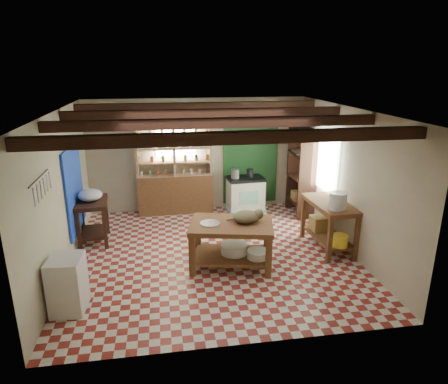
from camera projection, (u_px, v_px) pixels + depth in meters
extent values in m
cube|color=maroon|center=(213.00, 255.00, 7.30)|extent=(5.00, 5.00, 0.02)
cube|color=#4C4B50|center=(211.00, 110.00, 6.50)|extent=(5.00, 5.00, 0.02)
cube|color=#BCB397|center=(198.00, 155.00, 9.24)|extent=(5.00, 0.04, 2.60)
cube|color=#BCB397|center=(241.00, 250.00, 4.55)|extent=(5.00, 0.04, 2.60)
cube|color=#BCB397|center=(60.00, 194.00, 6.51)|extent=(0.04, 5.00, 2.60)
cube|color=#BCB397|center=(348.00, 180.00, 7.28)|extent=(0.04, 5.00, 2.60)
cube|color=#361C13|center=(211.00, 118.00, 6.53)|extent=(5.00, 3.80, 0.15)
cube|color=#193EBD|center=(74.00, 189.00, 7.42)|extent=(0.04, 1.40, 1.60)
cube|color=#1C471F|center=(251.00, 156.00, 9.42)|extent=(1.30, 0.04, 2.30)
cube|color=#B3C8B2|center=(175.00, 139.00, 9.03)|extent=(0.90, 0.02, 0.80)
cube|color=#B3C8B2|center=(325.00, 162.00, 8.18)|extent=(0.02, 1.30, 1.20)
cube|color=black|center=(40.00, 187.00, 5.25)|extent=(0.06, 0.90, 0.28)
cube|color=black|center=(256.00, 118.00, 8.74)|extent=(0.86, 0.12, 0.36)
cube|color=tan|center=(175.00, 167.00, 9.04)|extent=(1.70, 0.34, 2.20)
cube|color=#361C13|center=(301.00, 171.00, 9.03)|extent=(0.40, 0.86, 2.00)
cube|color=brown|center=(231.00, 244.00, 6.79)|extent=(1.54, 1.20, 0.78)
cube|color=white|center=(245.00, 194.00, 9.35)|extent=(0.87, 0.62, 0.81)
cube|color=#361C13|center=(93.00, 221.00, 7.68)|extent=(0.64, 0.88, 0.85)
cube|color=silver|center=(68.00, 284.00, 5.55)|extent=(0.48, 0.56, 0.80)
cube|color=brown|center=(329.00, 225.00, 7.44)|extent=(0.69, 1.29, 0.90)
ellipsoid|color=olive|center=(246.00, 217.00, 6.67)|extent=(0.48, 0.37, 0.21)
cylinder|color=#AFB0B7|center=(210.00, 223.00, 6.64)|extent=(0.40, 0.40, 0.02)
cylinder|color=silver|center=(234.00, 249.00, 6.86)|extent=(0.55, 0.55, 0.16)
cylinder|color=silver|center=(258.00, 254.00, 6.70)|extent=(0.44, 0.44, 0.13)
cylinder|color=#AFB0B7|center=(235.00, 174.00, 9.14)|extent=(0.21, 0.21, 0.22)
cylinder|color=black|center=(250.00, 173.00, 9.22)|extent=(0.17, 0.17, 0.20)
ellipsoid|color=silver|center=(90.00, 195.00, 7.52)|extent=(0.48, 0.48, 0.22)
cylinder|color=silver|center=(338.00, 201.00, 6.92)|extent=(0.32, 0.32, 0.30)
cube|color=#A17E41|center=(321.00, 223.00, 7.74)|extent=(0.40, 0.33, 0.27)
cylinder|color=yellow|center=(340.00, 240.00, 7.05)|extent=(0.30, 0.30, 0.21)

